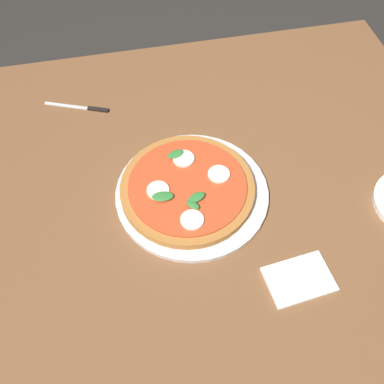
{
  "coord_description": "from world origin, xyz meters",
  "views": [
    {
      "loc": [
        0.22,
        0.51,
        1.52
      ],
      "look_at": [
        0.11,
        -0.05,
        0.72
      ],
      "focal_mm": 40.95,
      "sensor_mm": 36.0,
      "label": 1
    }
  ],
  "objects": [
    {
      "name": "dining_table",
      "position": [
        0.0,
        0.0,
        0.62
      ],
      "size": [
        1.12,
        1.18,
        0.71
      ],
      "color": "brown",
      "rests_on": "ground_plane"
    },
    {
      "name": "knife",
      "position": [
        0.33,
        -0.37,
        0.71
      ],
      "size": [
        0.17,
        0.07,
        0.01
      ],
      "color": "black",
      "rests_on": "dining_table"
    },
    {
      "name": "serving_tray",
      "position": [
        0.11,
        -0.05,
        0.71
      ],
      "size": [
        0.34,
        0.34,
        0.01
      ],
      "primitive_type": "cylinder",
      "color": "silver",
      "rests_on": "dining_table"
    },
    {
      "name": "pizza",
      "position": [
        0.12,
        -0.05,
        0.73
      ],
      "size": [
        0.3,
        0.3,
        0.03
      ],
      "color": "#B27033",
      "rests_on": "serving_tray"
    },
    {
      "name": "ground_plane",
      "position": [
        0.0,
        0.0,
        0.0
      ],
      "size": [
        6.0,
        6.0,
        0.0
      ],
      "primitive_type": "plane",
      "color": "#2D2B28"
    },
    {
      "name": "napkin",
      "position": [
        -0.06,
        0.2,
        0.71
      ],
      "size": [
        0.14,
        0.1,
        0.01
      ],
      "primitive_type": "cube",
      "rotation": [
        0.0,
        0.0,
        0.1
      ],
      "color": "white",
      "rests_on": "dining_table"
    }
  ]
}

